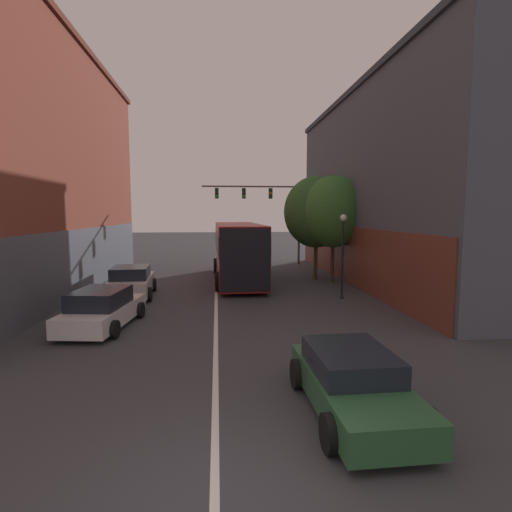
{
  "coord_description": "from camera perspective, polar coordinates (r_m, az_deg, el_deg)",
  "views": [
    {
      "loc": [
        0.07,
        -5.12,
        3.94
      ],
      "look_at": [
        2.1,
        15.63,
        1.71
      ],
      "focal_mm": 28.0,
      "sensor_mm": 36.0,
      "label": 1
    }
  ],
  "objects": [
    {
      "name": "street_tree_near",
      "position": [
        23.34,
        10.99,
        6.22
      ],
      "size": [
        3.71,
        3.34,
        6.08
      ],
      "color": "#3D2D1E",
      "rests_on": "ground_plane"
    },
    {
      "name": "parked_car_left_near",
      "position": [
        19.84,
        -17.37,
        -3.6
      ],
      "size": [
        2.26,
        4.1,
        1.46
      ],
      "rotation": [
        0.0,
        0.0,
        1.64
      ],
      "color": "silver",
      "rests_on": "ground_plane"
    },
    {
      "name": "hatchback_foreground",
      "position": [
        8.52,
        13.68,
        -17.17
      ],
      "size": [
        2.0,
        4.0,
        1.22
      ],
      "rotation": [
        0.0,
        0.0,
        1.59
      ],
      "color": "#285633",
      "rests_on": "ground_plane"
    },
    {
      "name": "parked_car_left_mid",
      "position": [
        14.9,
        -21.11,
        -7.11
      ],
      "size": [
        2.37,
        4.31,
        1.36
      ],
      "rotation": [
        0.0,
        0.0,
        1.44
      ],
      "color": "silver",
      "rests_on": "ground_plane"
    },
    {
      "name": "bus",
      "position": [
        23.34,
        -2.62,
        1.01
      ],
      "size": [
        2.9,
        10.08,
        3.34
      ],
      "rotation": [
        0.0,
        0.0,
        1.59
      ],
      "color": "maroon",
      "rests_on": "ground_plane"
    },
    {
      "name": "street_lamp",
      "position": [
        18.78,
        12.29,
        0.7
      ],
      "size": [
        0.3,
        0.3,
        3.9
      ],
      "color": "black",
      "rests_on": "ground_plane"
    },
    {
      "name": "street_tree_far",
      "position": [
        24.04,
        8.61,
        6.23
      ],
      "size": [
        3.85,
        3.46,
        6.15
      ],
      "color": "#4C3823",
      "rests_on": "ground_plane"
    },
    {
      "name": "ground_plane",
      "position": [
        6.46,
        -5.93,
        -31.49
      ],
      "size": [
        160.0,
        160.0,
        0.0
      ],
      "primitive_type": "plane",
      "color": "#38383D"
    },
    {
      "name": "lane_center_line",
      "position": [
        20.34,
        -5.71,
        -5.09
      ],
      "size": [
        0.14,
        41.67,
        0.01
      ],
      "color": "silver",
      "rests_on": "ground_plane"
    },
    {
      "name": "building_right_storefront",
      "position": [
        24.79,
        20.99,
        9.31
      ],
      "size": [
        7.45,
        21.76,
        10.78
      ],
      "color": "#4C515B",
      "rests_on": "ground_plane"
    },
    {
      "name": "traffic_signal_gantry",
      "position": [
        31.03,
        1.59,
        7.46
      ],
      "size": [
        7.6,
        0.36,
        6.3
      ],
      "color": "#514C47",
      "rests_on": "ground_plane"
    }
  ]
}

